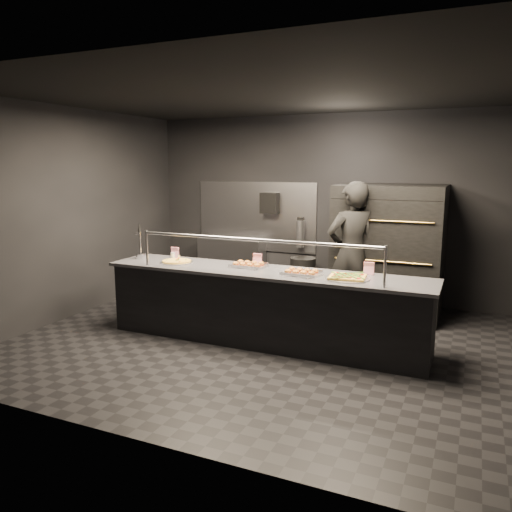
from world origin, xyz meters
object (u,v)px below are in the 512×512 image
object	(u,v)px
fire_extinguisher	(300,233)
square_pizza	(347,277)
pizza_oven	(389,249)
round_pizza	(177,261)
trash_bin	(303,279)
prep_shelf	(232,264)
service_counter	(264,306)
worker	(351,254)
beer_tap	(140,248)
towel_dispenser	(270,203)
slider_tray_b	(302,272)
slider_tray_a	(248,265)

from	to	relation	value
fire_extinguisher	square_pizza	bearing A→B (deg)	-60.27
pizza_oven	round_pizza	bearing A→B (deg)	-141.96
trash_bin	prep_shelf	bearing A→B (deg)	171.87
service_counter	pizza_oven	world-z (taller)	pizza_oven
worker	square_pizza	bearing A→B (deg)	61.21
beer_tap	trash_bin	xyz separation A→B (m)	(1.65, 2.10, -0.72)
round_pizza	square_pizza	xyz separation A→B (m)	(2.29, -0.03, 0.00)
worker	prep_shelf	bearing A→B (deg)	-65.33
square_pizza	fire_extinguisher	bearing A→B (deg)	119.73
prep_shelf	beer_tap	size ratio (longest dim) A/B	2.38
service_counter	fire_extinguisher	world-z (taller)	service_counter
pizza_oven	towel_dispenser	world-z (taller)	pizza_oven
towel_dispenser	round_pizza	size ratio (longest dim) A/B	0.81
round_pizza	slider_tray_b	world-z (taller)	slider_tray_b
prep_shelf	square_pizza	world-z (taller)	square_pizza
slider_tray_a	beer_tap	bearing A→B (deg)	-176.39
fire_extinguisher	prep_shelf	bearing A→B (deg)	-176.34
towel_dispenser	slider_tray_b	world-z (taller)	towel_dispenser
prep_shelf	service_counter	bearing A→B (deg)	-55.41
prep_shelf	slider_tray_a	world-z (taller)	slider_tray_a
fire_extinguisher	towel_dispenser	bearing A→B (deg)	-178.96
pizza_oven	square_pizza	size ratio (longest dim) A/B	3.80
service_counter	slider_tray_a	bearing A→B (deg)	154.55
towel_dispenser	slider_tray_b	bearing A→B (deg)	-60.08
service_counter	beer_tap	xyz separation A→B (m)	(-1.85, 0.03, 0.60)
service_counter	prep_shelf	xyz separation A→B (m)	(-1.60, 2.32, -0.01)
beer_tap	slider_tray_a	world-z (taller)	beer_tap
slider_tray_a	square_pizza	world-z (taller)	slider_tray_a
prep_shelf	slider_tray_b	bearing A→B (deg)	-48.37
service_counter	square_pizza	bearing A→B (deg)	-2.44
fire_extinguisher	round_pizza	distance (m)	2.57
towel_dispenser	fire_extinguisher	xyz separation A→B (m)	(0.55, 0.01, -0.49)
service_counter	slider_tray_a	size ratio (longest dim) A/B	8.61
square_pizza	beer_tap	bearing A→B (deg)	178.62
fire_extinguisher	slider_tray_b	world-z (taller)	fire_extinguisher
slider_tray_b	prep_shelf	bearing A→B (deg)	131.63
pizza_oven	round_pizza	xyz separation A→B (m)	(-2.44, -1.91, -0.03)
fire_extinguisher	slider_tray_a	size ratio (longest dim) A/B	1.06
slider_tray_a	trash_bin	xyz separation A→B (m)	(0.06, 2.00, -0.60)
towel_dispenser	trash_bin	distance (m)	1.42
towel_dispenser	slider_tray_a	bearing A→B (deg)	-74.30
towel_dispenser	worker	xyz separation A→B (m)	(1.70, -1.21, -0.56)
trash_bin	beer_tap	bearing A→B (deg)	-128.23
round_pizza	slider_tray_b	bearing A→B (deg)	-1.00
beer_tap	slider_tray_a	xyz separation A→B (m)	(1.59, 0.10, -0.12)
round_pizza	square_pizza	world-z (taller)	square_pizza
beer_tap	slider_tray_b	bearing A→B (deg)	-1.63
beer_tap	slider_tray_b	xyz separation A→B (m)	(2.35, -0.07, -0.12)
beer_tap	slider_tray_b	size ratio (longest dim) A/B	1.00
pizza_oven	slider_tray_a	size ratio (longest dim) A/B	4.01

